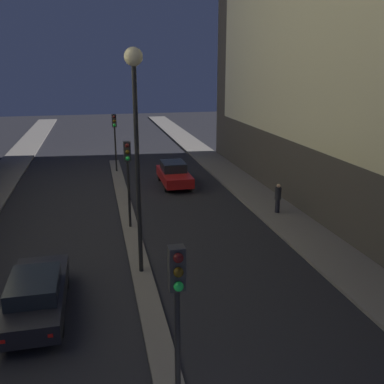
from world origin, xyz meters
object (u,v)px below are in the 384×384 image
(traffic_light_far, at_px, (115,130))
(car_left_lane, at_px, (36,294))
(street_lamp, at_px, (135,111))
(car_right_lane, at_px, (174,174))
(traffic_light_near, at_px, (177,298))
(traffic_light_mid, at_px, (128,165))
(pedestrian_on_right_sidewalk, at_px, (278,197))

(traffic_light_far, relative_size, car_left_lane, 0.89)
(street_lamp, xyz_separation_m, car_left_lane, (-3.49, -2.01, -5.35))
(car_right_lane, bearing_deg, car_left_lane, -116.52)
(street_lamp, bearing_deg, car_right_lane, 73.75)
(traffic_light_near, distance_m, traffic_light_mid, 12.03)
(car_right_lane, bearing_deg, traffic_light_near, -100.26)
(traffic_light_mid, bearing_deg, car_right_lane, 64.33)
(car_left_lane, relative_size, pedestrian_on_right_sidewalk, 2.99)
(traffic_light_far, bearing_deg, traffic_light_mid, -90.00)
(car_left_lane, xyz_separation_m, pedestrian_on_right_sidewalk, (11.21, 7.08, 0.23))
(traffic_light_near, relative_size, street_lamp, 0.51)
(traffic_light_near, height_order, pedestrian_on_right_sidewalk, traffic_light_near)
(traffic_light_mid, distance_m, pedestrian_on_right_sidewalk, 8.04)
(traffic_light_mid, bearing_deg, traffic_light_near, -90.00)
(car_left_lane, height_order, car_right_lane, car_right_lane)
(street_lamp, bearing_deg, traffic_light_far, 90.00)
(traffic_light_near, xyz_separation_m, street_lamp, (0.00, 7.31, 2.91))
(car_right_lane, xyz_separation_m, pedestrian_on_right_sidewalk, (4.23, -6.91, 0.19))
(pedestrian_on_right_sidewalk, bearing_deg, car_left_lane, -147.74)
(pedestrian_on_right_sidewalk, bearing_deg, traffic_light_far, 124.66)
(traffic_light_near, bearing_deg, car_right_lane, 79.74)
(traffic_light_near, bearing_deg, traffic_light_mid, 90.00)
(traffic_light_mid, distance_m, car_left_lane, 7.96)
(street_lamp, xyz_separation_m, pedestrian_on_right_sidewalk, (7.72, 5.06, -5.12))
(pedestrian_on_right_sidewalk, bearing_deg, traffic_light_near, -121.96)
(car_left_lane, bearing_deg, street_lamp, 29.96)
(street_lamp, relative_size, car_right_lane, 1.83)
(traffic_light_far, distance_m, street_lamp, 16.49)
(traffic_light_mid, xyz_separation_m, pedestrian_on_right_sidewalk, (7.72, 0.35, -2.21))
(street_lamp, relative_size, car_left_lane, 1.73)
(traffic_light_near, height_order, car_right_lane, traffic_light_near)
(traffic_light_far, height_order, street_lamp, street_lamp)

